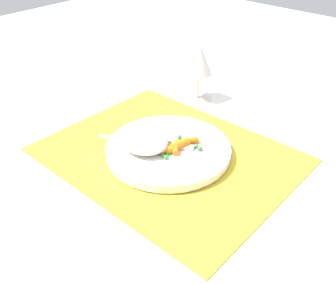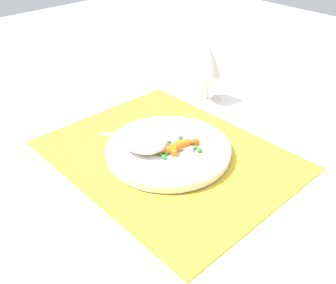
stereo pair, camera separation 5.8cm
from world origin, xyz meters
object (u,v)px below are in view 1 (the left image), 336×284
(rice_mound, at_px, (145,141))
(fork, at_px, (155,143))
(carrot_portion, at_px, (178,146))
(plate, at_px, (168,150))
(wine_glass, at_px, (199,62))

(rice_mound, bearing_deg, fork, 73.05)
(rice_mound, bearing_deg, carrot_portion, 38.82)
(rice_mound, relative_size, carrot_portion, 1.05)
(rice_mound, xyz_separation_m, carrot_portion, (0.05, 0.04, -0.01))
(plate, xyz_separation_m, carrot_portion, (0.02, 0.01, 0.02))
(carrot_portion, height_order, wine_glass, wine_glass)
(plate, bearing_deg, rice_mound, -130.79)
(fork, bearing_deg, plate, 28.95)
(plate, xyz_separation_m, fork, (-0.02, -0.01, 0.01))
(plate, bearing_deg, wine_glass, 115.38)
(plate, distance_m, carrot_portion, 0.03)
(carrot_portion, height_order, fork, carrot_portion)
(plate, xyz_separation_m, wine_glass, (-0.12, 0.24, 0.08))
(fork, bearing_deg, rice_mound, -106.95)
(fork, height_order, wine_glass, wine_glass)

